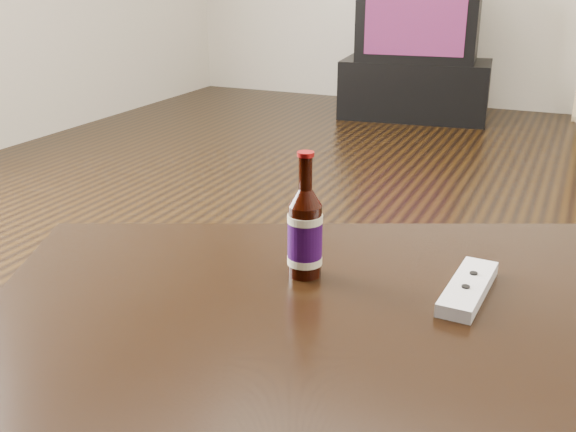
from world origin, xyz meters
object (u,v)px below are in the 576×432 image
at_px(coffee_table, 381,342).
at_px(tv, 420,16).
at_px(tv_stand, 415,89).
at_px(remote, 468,288).
at_px(beer_bottle, 305,233).

bearing_deg(coffee_table, tv, 102.94).
distance_m(tv_stand, tv, 0.45).
bearing_deg(tv_stand, tv, -90.00).
bearing_deg(remote, tv_stand, 108.28).
relative_size(tv_stand, tv, 1.20).
bearing_deg(tv_stand, remote, -81.72).
distance_m(tv, beer_bottle, 3.41).
height_order(coffee_table, beer_bottle, beer_bottle).
bearing_deg(tv_stand, coffee_table, -83.85).
distance_m(coffee_table, remote, 0.16).
xyz_separation_m(coffee_table, remote, (0.11, 0.10, 0.07)).
bearing_deg(tv_stand, beer_bottle, -86.10).
xyz_separation_m(tv_stand, coffee_table, (0.78, -3.41, 0.21)).
distance_m(tv_stand, beer_bottle, 3.42).
xyz_separation_m(tv_stand, beer_bottle, (0.63, -3.35, 0.34)).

